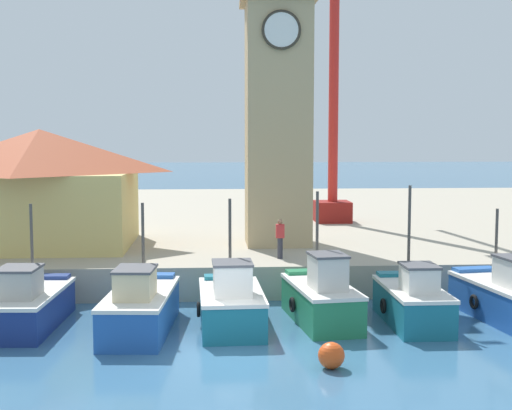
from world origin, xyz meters
name	(u,v)px	position (x,y,z in m)	size (l,w,h in m)	color
ground_plane	(232,353)	(0.00, 0.00, 0.00)	(300.00, 300.00, 0.00)	#386689
quay_wharf	(220,222)	(0.00, 26.52, 0.66)	(120.00, 40.00, 1.32)	#A89E89
fishing_boat_left_outer	(28,305)	(-6.64, 3.25, 0.75)	(2.25, 4.91, 4.04)	navy
fishing_boat_left_inner	(140,307)	(-2.88, 2.51, 0.80)	(2.32, 5.26, 4.12)	#2356A8
fishing_boat_mid_left	(231,304)	(0.06, 2.77, 0.80)	(2.23, 4.40, 4.22)	#196B7F
fishing_boat_center	(321,298)	(3.12, 3.21, 0.85)	(2.34, 4.61, 4.41)	#237A4C
fishing_boat_mid_right	(412,301)	(6.13, 2.84, 0.78)	(1.88, 4.33, 4.63)	#196B7F
fishing_boat_right_inner	(504,296)	(9.46, 3.26, 0.81)	(2.49, 4.85, 3.77)	#2356A8
clock_tower	(278,87)	(2.48, 12.34, 8.50)	(3.38, 3.38, 15.19)	tan
warehouse_left	(41,186)	(-8.26, 12.39, 4.02)	(8.45, 7.07, 5.28)	tan
port_crane_near	(333,91)	(6.44, 20.80, 8.86)	(2.00, 9.51, 20.03)	maroon
mooring_buoy	(331,355)	(2.65, -1.54, 0.37)	(0.73, 0.73, 0.73)	#E54C19
dock_worker_near_tower	(280,238)	(2.21, 8.36, 2.16)	(0.34, 0.22, 1.62)	#33333D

